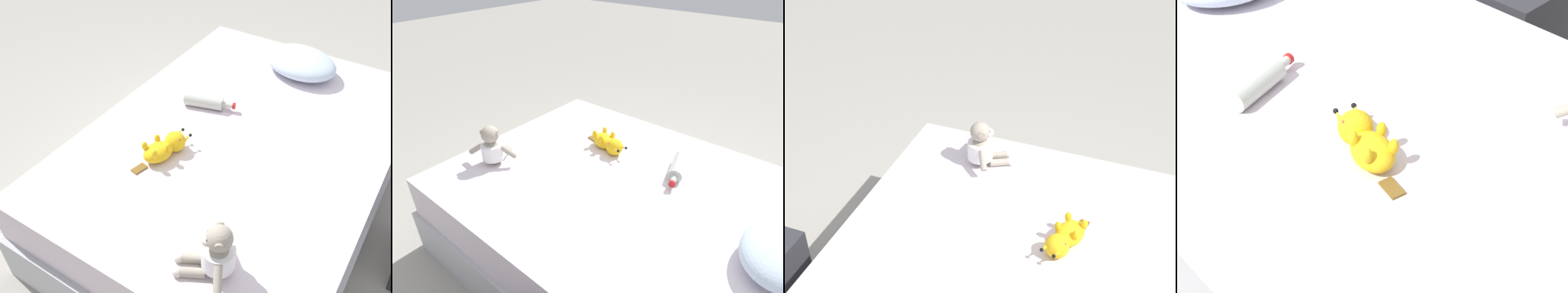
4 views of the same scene
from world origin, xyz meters
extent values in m
plane|color=#9E998E|center=(0.00, 0.00, 0.00)|extent=(16.00, 16.00, 0.00)
cube|color=#B2B2B7|center=(0.00, 0.00, 0.14)|extent=(1.43, 2.04, 0.29)
cube|color=silver|center=(0.00, 0.00, 0.40)|extent=(1.38, 1.98, 0.23)
ellipsoid|color=#9E9384|center=(0.30, -0.76, 0.60)|extent=(0.14, 0.14, 0.15)
cylinder|color=white|center=(0.30, -0.76, 0.60)|extent=(0.17, 0.17, 0.09)
sphere|color=#9E9384|center=(0.30, -0.76, 0.71)|extent=(0.10, 0.10, 0.10)
ellipsoid|color=beige|center=(0.26, -0.78, 0.70)|extent=(0.07, 0.08, 0.04)
sphere|color=black|center=(0.27, -0.79, 0.72)|extent=(0.01, 0.01, 0.01)
sphere|color=black|center=(0.25, -0.76, 0.72)|extent=(0.01, 0.01, 0.01)
cylinder|color=#9E9384|center=(0.32, -0.80, 0.72)|extent=(0.03, 0.02, 0.03)
cylinder|color=#9E9384|center=(0.28, -0.72, 0.72)|extent=(0.03, 0.02, 0.03)
cylinder|color=#9E9384|center=(0.34, -0.84, 0.61)|extent=(0.07, 0.10, 0.08)
cylinder|color=#9E9384|center=(0.25, -0.67, 0.61)|extent=(0.07, 0.10, 0.08)
cylinder|color=#9E9384|center=(0.23, -0.83, 0.54)|extent=(0.11, 0.08, 0.04)
cylinder|color=#9E9384|center=(0.20, -0.77, 0.54)|extent=(0.11, 0.08, 0.04)
sphere|color=beige|center=(0.18, -0.85, 0.54)|extent=(0.04, 0.04, 0.04)
sphere|color=beige|center=(0.15, -0.80, 0.54)|extent=(0.04, 0.04, 0.04)
ellipsoid|color=yellow|center=(-0.24, -0.38, 0.56)|extent=(0.15, 0.18, 0.08)
sphere|color=yellow|center=(-0.21, -0.29, 0.57)|extent=(0.10, 0.10, 0.10)
cone|color=yellow|center=(-0.22, -0.24, 0.58)|extent=(0.05, 0.07, 0.05)
sphere|color=black|center=(-0.22, -0.21, 0.59)|extent=(0.02, 0.02, 0.02)
cone|color=yellow|center=(-0.17, -0.25, 0.58)|extent=(0.05, 0.07, 0.05)
sphere|color=black|center=(-0.16, -0.23, 0.59)|extent=(0.02, 0.02, 0.02)
sphere|color=red|center=(-0.24, -0.28, 0.60)|extent=(0.02, 0.02, 0.02)
sphere|color=red|center=(-0.18, -0.30, 0.60)|extent=(0.02, 0.02, 0.02)
ellipsoid|color=yellow|center=(-0.27, -0.34, 0.60)|extent=(0.03, 0.03, 0.05)
ellipsoid|color=yellow|center=(-0.19, -0.37, 0.60)|extent=(0.03, 0.03, 0.05)
ellipsoid|color=yellow|center=(-0.29, -0.42, 0.60)|extent=(0.03, 0.03, 0.05)
ellipsoid|color=yellow|center=(-0.22, -0.44, 0.60)|extent=(0.03, 0.03, 0.05)
cube|color=brown|center=(-0.27, -0.49, 0.53)|extent=(0.05, 0.08, 0.01)
cylinder|color=#B7BCB2|center=(-0.28, 0.09, 0.56)|extent=(0.22, 0.13, 0.08)
cylinder|color=#B7BCB2|center=(-0.15, 0.12, 0.56)|extent=(0.06, 0.04, 0.03)
cylinder|color=red|center=(-0.12, 0.13, 0.56)|extent=(0.02, 0.04, 0.04)
camera|label=1|loc=(0.71, -1.56, 1.90)|focal=39.77mm
camera|label=2|loc=(1.19, 0.66, 1.59)|focal=30.99mm
camera|label=3|loc=(-0.52, 1.40, 2.26)|focal=54.28mm
camera|label=4|loc=(-1.05, -1.23, 1.61)|focal=54.65mm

